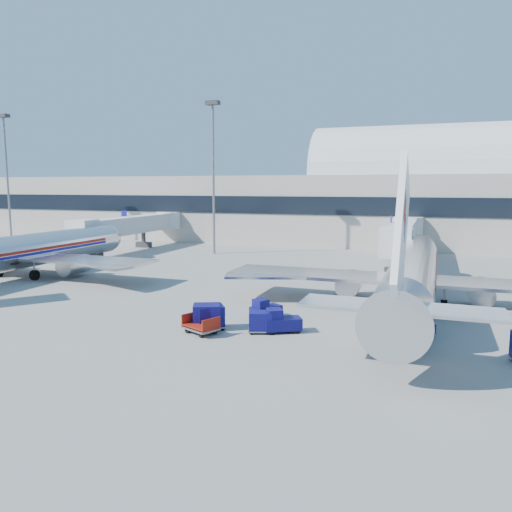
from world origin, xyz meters
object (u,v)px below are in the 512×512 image
at_px(tug_lead, 281,321).
at_px(cart_open_red, 201,327).
at_px(jetbridge_mid, 136,225).
at_px(tug_right, 418,326).
at_px(cart_train_a, 261,322).
at_px(airliner_main, 412,274).
at_px(cart_train_c, 211,317).
at_px(cart_solo_near, 389,344).
at_px(mast_far_west, 6,160).
at_px(tug_left, 265,309).
at_px(cart_train_b, 207,316).
at_px(jetbridge_near, 404,233).
at_px(airliner_mid, 22,251).
at_px(mast_west, 213,155).

bearing_deg(tug_lead, cart_open_red, 173.69).
relative_size(jetbridge_mid, tug_right, 12.15).
bearing_deg(cart_train_a, airliner_main, 29.72).
relative_size(jetbridge_mid, cart_train_c, 11.22).
bearing_deg(tug_lead, cart_solo_near, -49.39).
bearing_deg(mast_far_west, tug_left, -29.01).
bearing_deg(cart_solo_near, tug_left, 131.40).
distance_m(cart_train_a, cart_train_c, 3.69).
height_order(jetbridge_mid, cart_train_b, jetbridge_mid).
bearing_deg(mast_far_west, cart_open_red, -34.07).
bearing_deg(jetbridge_near, cart_open_red, -105.64).
bearing_deg(cart_train_c, cart_solo_near, -43.21).
relative_size(tug_lead, cart_open_red, 1.02).
height_order(tug_left, cart_train_c, cart_train_c).
relative_size(cart_train_a, cart_train_c, 0.83).
xyz_separation_m(cart_train_c, cart_open_red, (-0.14, -1.24, -0.46)).
distance_m(airliner_mid, tug_lead, 35.47).
bearing_deg(airliner_main, tug_left, -144.39).
xyz_separation_m(cart_train_a, cart_solo_near, (8.95, -2.16, 0.03)).
relative_size(airliner_mid, cart_train_a, 18.34).
bearing_deg(jetbridge_mid, tug_lead, -45.58).
relative_size(airliner_main, jetbridge_mid, 1.35).
height_order(mast_far_west, cart_train_a, mast_far_west).
bearing_deg(airliner_mid, mast_west, 64.79).
relative_size(cart_train_c, cart_solo_near, 1.17).
xyz_separation_m(airliner_mid, mast_far_west, (-28.00, 25.49, 11.87)).
bearing_deg(cart_train_a, mast_far_west, 128.92).
distance_m(tug_right, cart_train_c, 14.54).
distance_m(cart_train_c, cart_solo_near, 12.74).
height_order(jetbridge_near, tug_lead, jetbridge_near).
height_order(jetbridge_near, mast_far_west, mast_far_west).
bearing_deg(cart_train_a, cart_solo_near, -33.39).
relative_size(airliner_main, cart_train_a, 18.34).
bearing_deg(cart_train_a, tug_left, 84.48).
distance_m(mast_far_west, cart_train_b, 69.07).
height_order(airliner_mid, cart_train_a, airliner_mid).
xyz_separation_m(airliner_mid, cart_train_b, (28.55, -11.67, -1.96)).
height_order(airliner_main, mast_west, mast_west).
relative_size(jetbridge_near, jetbridge_mid, 1.00).
distance_m(mast_west, cart_train_c, 43.00).
relative_size(tug_left, cart_train_c, 1.10).
bearing_deg(jetbridge_near, tug_left, -103.45).
relative_size(tug_left, cart_train_a, 1.32).
xyz_separation_m(jetbridge_mid, cart_open_red, (31.05, -39.12, -3.47)).
distance_m(cart_train_a, cart_solo_near, 9.21).
height_order(tug_lead, tug_right, tug_lead).
xyz_separation_m(jetbridge_near, jetbridge_mid, (-42.00, 0.00, 0.00)).
bearing_deg(tug_lead, jetbridge_near, 51.41).
relative_size(airliner_mid, jetbridge_near, 1.35).
height_order(jetbridge_near, mast_west, mast_west).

